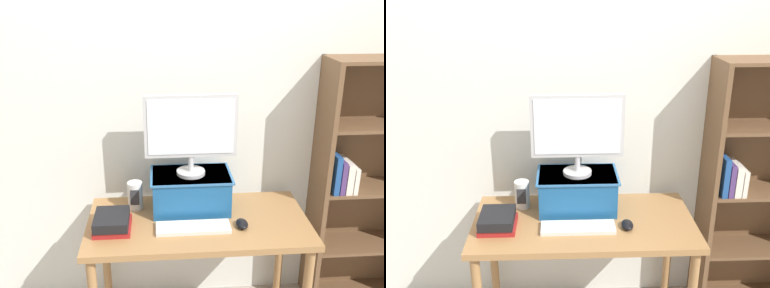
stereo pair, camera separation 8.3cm
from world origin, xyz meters
TOP-DOWN VIEW (x-y plane):
  - back_wall at (0.00, 0.40)m, footprint 7.00×0.08m
  - desk at (0.00, 0.00)m, footprint 1.23×0.62m
  - bookshelf_unit at (1.08, 0.25)m, footprint 0.70×0.28m
  - riser_box at (-0.03, 0.14)m, footprint 0.46×0.29m
  - computer_monitor at (-0.03, 0.14)m, footprint 0.51×0.16m
  - keyboard at (-0.04, -0.10)m, footprint 0.40×0.12m
  - computer_mouse at (0.23, -0.09)m, footprint 0.06×0.10m
  - book_stack at (-0.47, -0.06)m, footprint 0.20×0.21m
  - desk_speaker at (-0.35, 0.17)m, footprint 0.09×0.09m

SIDE VIEW (x-z plane):
  - desk at x=0.00m, z-range 0.28..1.05m
  - keyboard at x=-0.04m, z-range 0.76..0.79m
  - computer_mouse at x=0.23m, z-range 0.76..0.80m
  - book_stack at x=-0.47m, z-range 0.76..0.85m
  - bookshelf_unit at x=1.08m, z-range 0.01..1.63m
  - desk_speaker at x=-0.35m, z-range 0.76..0.93m
  - riser_box at x=-0.03m, z-range 0.77..0.99m
  - computer_monitor at x=-0.03m, z-range 1.02..1.48m
  - back_wall at x=0.00m, z-range 0.00..2.60m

